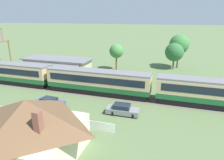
{
  "coord_description": "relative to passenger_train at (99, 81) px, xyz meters",
  "views": [
    {
      "loc": [
        17.81,
        -29.06,
        12.26
      ],
      "look_at": [
        7.9,
        2.2,
        1.76
      ],
      "focal_mm": 32.0,
      "sensor_mm": 36.0,
      "label": 1
    }
  ],
  "objects": [
    {
      "name": "ground_plane",
      "position": [
        -6.47,
        0.25,
        -2.2
      ],
      "size": [
        600.0,
        600.0,
        0.0
      ],
      "primitive_type": "plane",
      "color": "#566B42"
    },
    {
      "name": "yard_tree_2",
      "position": [
        11.23,
        20.5,
        1.96
      ],
      "size": [
        4.39,
        4.39,
        6.37
      ],
      "color": "brown",
      "rests_on": "ground_plane"
    },
    {
      "name": "parked_car_blue",
      "position": [
        -4.94,
        -6.73,
        -1.6
      ],
      "size": [
        4.33,
        2.07,
        1.26
      ],
      "rotation": [
        0.0,
        0.0,
        -0.08
      ],
      "color": "#284CA8",
      "rests_on": "ground_plane"
    },
    {
      "name": "railway_track",
      "position": [
        -0.63,
        0.0,
        -2.2
      ],
      "size": [
        125.07,
        3.6,
        0.04
      ],
      "color": "#665B51",
      "rests_on": "ground_plane"
    },
    {
      "name": "parked_car_grey",
      "position": [
        5.52,
        -5.9,
        -1.55
      ],
      "size": [
        4.31,
        1.83,
        1.39
      ],
      "rotation": [
        0.0,
        0.0,
        0.03
      ],
      "color": "gray",
      "rests_on": "ground_plane"
    },
    {
      "name": "station_building",
      "position": [
        -12.59,
        7.78,
        -0.32
      ],
      "size": [
        14.74,
        7.11,
        3.7
      ],
      "color": "#BCB293",
      "rests_on": "ground_plane"
    },
    {
      "name": "yard_tree_0",
      "position": [
        -1.73,
        15.84,
        2.27
      ],
      "size": [
        3.31,
        3.31,
        6.17
      ],
      "color": "brown",
      "rests_on": "ground_plane"
    },
    {
      "name": "cottage_brown_roof_2",
      "position": [
        -0.35,
        -16.31,
        0.68
      ],
      "size": [
        9.04,
        8.02,
        5.55
      ],
      "color": "beige",
      "rests_on": "ground_plane"
    },
    {
      "name": "passenger_train",
      "position": [
        0.0,
        0.0,
        0.0
      ],
      "size": [
        53.74,
        2.91,
        3.97
      ],
      "color": "#1E6033",
      "rests_on": "ground_plane"
    },
    {
      "name": "yard_tree_1",
      "position": [
        12.17,
        22.34,
        3.59
      ],
      "size": [
        4.7,
        4.7,
        8.17
      ],
      "color": "#4C3823",
      "rests_on": "ground_plane"
    }
  ]
}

